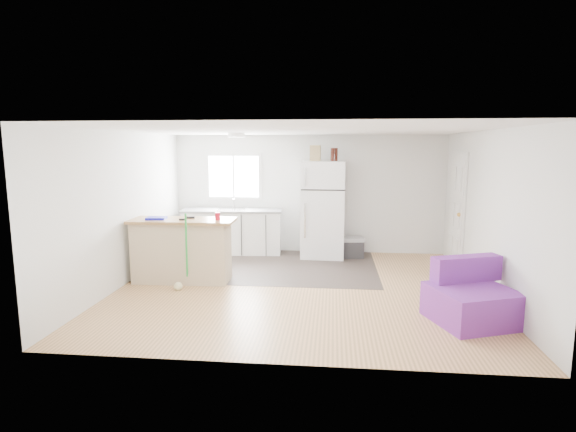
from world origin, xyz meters
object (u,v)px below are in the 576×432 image
object	(u,v)px
cleaner_jug	(195,273)
bottle_right	(336,154)
red_cup	(218,216)
peninsula	(182,250)
blue_tray	(156,218)
refrigerator	(323,209)
kitchen_cabinets	(233,231)
cooler	(350,247)
purple_seat	(471,299)
bottle_left	(332,155)
cardboard_box	(315,153)
mop	(181,275)

from	to	relation	value
cleaner_jug	bottle_right	world-z (taller)	bottle_right
red_cup	bottle_right	bearing A→B (deg)	46.15
peninsula	blue_tray	size ratio (longest dim) A/B	5.58
refrigerator	bottle_right	size ratio (longest dim) A/B	7.55
cleaner_jug	kitchen_cabinets	bearing A→B (deg)	78.36
cleaner_jug	cooler	bearing A→B (deg)	29.81
peninsula	bottle_right	distance (m)	3.45
blue_tray	purple_seat	bearing A→B (deg)	-15.16
purple_seat	kitchen_cabinets	bearing A→B (deg)	118.56
cooler	bottle_left	size ratio (longest dim) A/B	2.25
cooler	purple_seat	distance (m)	3.45
blue_tray	cardboard_box	distance (m)	3.27
peninsula	refrigerator	distance (m)	2.97
refrigerator	blue_tray	distance (m)	3.27
mop	red_cup	world-z (taller)	mop
cleaner_jug	bottle_right	bearing A→B (deg)	33.82
cooler	cleaner_jug	xyz separation A→B (m)	(-2.54, -1.93, -0.06)
cardboard_box	bottle_left	distance (m)	0.34
bottle_right	red_cup	bearing A→B (deg)	-133.85
kitchen_cabinets	blue_tray	size ratio (longest dim) A/B	6.88
cleaner_jug	bottle_left	xyz separation A→B (m)	(2.17, 1.89, 1.87)
blue_tray	red_cup	bearing A→B (deg)	2.25
kitchen_cabinets	mop	distance (m)	2.48
bottle_left	blue_tray	bearing A→B (deg)	-145.60
peninsula	refrigerator	size ratio (longest dim) A/B	0.89
cleaner_jug	blue_tray	size ratio (longest dim) A/B	1.12
cardboard_box	bottle_left	bearing A→B (deg)	-7.93
mop	cleaner_jug	bearing A→B (deg)	55.35
cardboard_box	bottle_right	bearing A→B (deg)	3.25
red_cup	blue_tray	bearing A→B (deg)	-177.75
peninsula	blue_tray	world-z (taller)	blue_tray
cooler	refrigerator	bearing A→B (deg)	167.76
blue_tray	bottle_left	bearing A→B (deg)	34.40
blue_tray	cardboard_box	xyz separation A→B (m)	(2.43, 1.94, 1.00)
mop	refrigerator	bearing A→B (deg)	28.23
mop	cardboard_box	xyz separation A→B (m)	(1.93, 2.32, 1.81)
peninsula	bottle_right	bearing A→B (deg)	36.24
kitchen_cabinets	cooler	xyz separation A→B (m)	(2.39, -0.14, -0.26)
refrigerator	cleaner_jug	xyz separation A→B (m)	(-2.00, -1.97, -0.80)
red_cup	mop	bearing A→B (deg)	-139.26
kitchen_cabinets	bottle_right	bearing A→B (deg)	-7.65
cleaner_jug	red_cup	xyz separation A→B (m)	(0.38, 0.03, 0.93)
peninsula	mop	xyz separation A→B (m)	(0.12, -0.43, -0.28)
peninsula	cleaner_jug	bearing A→B (deg)	-14.51
purple_seat	mop	size ratio (longest dim) A/B	0.98
peninsula	blue_tray	bearing A→B (deg)	-173.12
cleaner_jug	bottle_right	distance (m)	3.51
cleaner_jug	bottle_left	distance (m)	3.43
refrigerator	cardboard_box	xyz separation A→B (m)	(-0.17, -0.04, 1.09)
bottle_right	blue_tray	bearing A→B (deg)	-145.27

